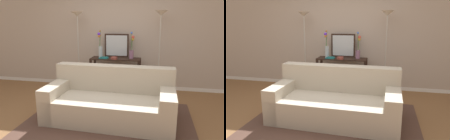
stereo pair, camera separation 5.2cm
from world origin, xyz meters
The scene contains 13 objects.
ground_plane centered at (0.00, 0.00, -0.01)m, with size 16.00×16.00×0.02m, color brown.
back_wall centered at (0.00, 2.18, 1.40)m, with size 12.00×0.15×2.80m.
area_rug centered at (0.22, 0.12, 0.01)m, with size 2.76×2.14×0.01m.
couch centered at (0.22, 0.29, 0.31)m, with size 2.13×1.02×0.88m.
console_table centered at (0.02, 1.79, 0.55)m, with size 1.16×0.40×0.80m.
floor_lamp_left centered at (-0.87, 1.74, 1.45)m, with size 0.28×0.28×1.85m.
floor_lamp_right centered at (1.01, 1.74, 1.46)m, with size 0.28×0.28×1.86m.
wall_mirror centered at (0.01, 1.96, 1.07)m, with size 0.57×0.02×0.55m.
vase_tall_flowers centered at (-0.35, 1.80, 1.05)m, with size 0.11×0.11×0.64m.
vase_short_flowers centered at (0.39, 1.83, 1.01)m, with size 0.11×0.12×0.61m.
fruit_bowl centered at (0.01, 1.66, 0.82)m, with size 0.15×0.15×0.05m.
book_stack centered at (-0.23, 1.68, 0.81)m, with size 0.21×0.15×0.04m.
book_row_under_console centered at (-0.27, 1.79, 0.06)m, with size 0.34×0.17×0.13m.
Camera 2 is at (1.01, -3.05, 1.67)m, focal length 34.47 mm.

